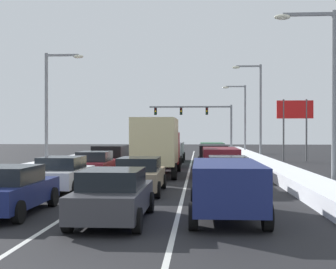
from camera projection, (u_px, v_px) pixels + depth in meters
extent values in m
plane|color=black|center=(161.00, 174.00, 28.93)|extent=(143.82, 143.82, 0.00)
cube|color=silver|center=(190.00, 167.00, 34.34)|extent=(0.14, 60.85, 0.01)
cube|color=silver|center=(144.00, 167.00, 34.56)|extent=(0.14, 60.85, 0.01)
cube|color=white|center=(263.00, 163.00, 33.99)|extent=(1.72, 60.85, 0.61)
cube|color=white|center=(73.00, 162.00, 34.91)|extent=(1.80, 60.85, 0.75)
cube|color=navy|center=(226.00, 183.00, 13.87)|extent=(1.95, 4.90, 1.25)
cube|color=black|center=(232.00, 183.00, 11.46)|extent=(1.56, 0.06, 0.55)
cube|color=red|center=(200.00, 198.00, 11.53)|extent=(0.20, 0.08, 0.28)
cube|color=red|center=(264.00, 198.00, 11.42)|extent=(0.20, 0.08, 0.28)
cylinder|color=black|center=(195.00, 198.00, 15.63)|extent=(0.25, 0.74, 0.74)
cylinder|color=black|center=(252.00, 198.00, 15.51)|extent=(0.25, 0.74, 0.74)
cylinder|color=black|center=(194.00, 216.00, 12.24)|extent=(0.25, 0.74, 0.74)
cylinder|color=black|center=(267.00, 217.00, 12.11)|extent=(0.25, 0.74, 0.74)
cube|color=silver|center=(228.00, 176.00, 20.80)|extent=(1.82, 4.50, 0.70)
cube|color=black|center=(228.00, 162.00, 20.65)|extent=(1.64, 2.20, 0.55)
cube|color=red|center=(213.00, 178.00, 18.65)|extent=(0.24, 0.08, 0.14)
cube|color=red|center=(248.00, 178.00, 18.56)|extent=(0.24, 0.08, 0.14)
cylinder|color=black|center=(207.00, 179.00, 22.41)|extent=(0.22, 0.66, 0.66)
cylinder|color=black|center=(244.00, 179.00, 22.29)|extent=(0.22, 0.66, 0.66)
cylinder|color=black|center=(208.00, 186.00, 19.31)|extent=(0.22, 0.66, 0.66)
cylinder|color=black|center=(252.00, 187.00, 19.20)|extent=(0.22, 0.66, 0.66)
cube|color=maroon|center=(220.00, 159.00, 26.74)|extent=(1.95, 4.90, 1.25)
cube|color=black|center=(222.00, 156.00, 24.33)|extent=(1.56, 0.06, 0.55)
cube|color=red|center=(207.00, 163.00, 24.39)|extent=(0.20, 0.08, 0.28)
cube|color=red|center=(237.00, 164.00, 24.29)|extent=(0.20, 0.08, 0.28)
cylinder|color=black|center=(203.00, 168.00, 28.50)|extent=(0.25, 0.74, 0.74)
cylinder|color=black|center=(235.00, 169.00, 28.37)|extent=(0.25, 0.74, 0.74)
cylinder|color=black|center=(204.00, 173.00, 25.11)|extent=(0.25, 0.74, 0.74)
cylinder|color=black|center=(240.00, 173.00, 24.98)|extent=(0.25, 0.74, 0.74)
cube|color=black|center=(213.00, 153.00, 33.95)|extent=(1.95, 4.90, 1.25)
cube|color=black|center=(214.00, 151.00, 31.55)|extent=(1.56, 0.06, 0.55)
cube|color=red|center=(202.00, 156.00, 31.61)|extent=(0.20, 0.08, 0.28)
cube|color=red|center=(225.00, 156.00, 31.51)|extent=(0.20, 0.08, 0.28)
cylinder|color=black|center=(200.00, 161.00, 35.71)|extent=(0.25, 0.74, 0.74)
cylinder|color=black|center=(225.00, 161.00, 35.59)|extent=(0.25, 0.74, 0.74)
cylinder|color=black|center=(200.00, 164.00, 32.32)|extent=(0.25, 0.74, 0.74)
cylinder|color=black|center=(227.00, 164.00, 32.20)|extent=(0.25, 0.74, 0.74)
cube|color=#1E5633|center=(212.00, 150.00, 40.21)|extent=(1.95, 4.90, 1.25)
cube|color=black|center=(213.00, 148.00, 37.80)|extent=(1.56, 0.06, 0.55)
cube|color=red|center=(203.00, 152.00, 37.87)|extent=(0.20, 0.08, 0.28)
cube|color=red|center=(222.00, 152.00, 37.76)|extent=(0.20, 0.08, 0.28)
cylinder|color=black|center=(201.00, 157.00, 41.97)|extent=(0.25, 0.74, 0.74)
cylinder|color=black|center=(222.00, 157.00, 41.85)|extent=(0.25, 0.74, 0.74)
cylinder|color=black|center=(201.00, 159.00, 38.58)|extent=(0.25, 0.74, 0.74)
cylinder|color=black|center=(224.00, 159.00, 38.45)|extent=(0.25, 0.74, 0.74)
cube|color=#38383D|center=(114.00, 200.00, 13.42)|extent=(1.82, 4.50, 0.70)
cube|color=black|center=(113.00, 179.00, 13.27)|extent=(1.64, 2.20, 0.55)
cube|color=red|center=(68.00, 207.00, 11.27)|extent=(0.24, 0.08, 0.14)
cube|color=red|center=(125.00, 208.00, 11.18)|extent=(0.24, 0.08, 0.14)
cylinder|color=black|center=(95.00, 202.00, 15.03)|extent=(0.22, 0.66, 0.66)
cylinder|color=black|center=(150.00, 202.00, 14.91)|extent=(0.22, 0.66, 0.66)
cylinder|color=black|center=(68.00, 220.00, 11.94)|extent=(0.22, 0.66, 0.66)
cylinder|color=black|center=(137.00, 221.00, 11.82)|extent=(0.22, 0.66, 0.66)
cube|color=#937F60|center=(140.00, 178.00, 19.76)|extent=(1.82, 4.50, 0.70)
cube|color=black|center=(139.00, 164.00, 19.61)|extent=(1.64, 2.20, 0.55)
cube|color=red|center=(114.00, 180.00, 17.61)|extent=(0.24, 0.08, 0.14)
cube|color=red|center=(151.00, 181.00, 17.52)|extent=(0.24, 0.08, 0.14)
cylinder|color=black|center=(125.00, 181.00, 21.37)|extent=(0.22, 0.66, 0.66)
cylinder|color=black|center=(164.00, 181.00, 21.25)|extent=(0.22, 0.66, 0.66)
cylinder|color=black|center=(112.00, 189.00, 18.28)|extent=(0.22, 0.66, 0.66)
cylinder|color=black|center=(158.00, 190.00, 18.16)|extent=(0.22, 0.66, 0.66)
cube|color=maroon|center=(161.00, 148.00, 30.31)|extent=(2.35, 2.20, 2.00)
cube|color=#D1C18C|center=(156.00, 141.00, 26.71)|extent=(2.35, 5.00, 2.60)
cylinder|color=black|center=(144.00, 164.00, 30.68)|extent=(0.28, 0.92, 0.92)
cylinder|color=black|center=(178.00, 165.00, 30.54)|extent=(0.28, 0.92, 0.92)
cylinder|color=black|center=(133.00, 171.00, 25.30)|extent=(0.28, 0.92, 0.92)
cylinder|color=black|center=(174.00, 171.00, 25.15)|extent=(0.28, 0.92, 0.92)
cube|color=#B7BABF|center=(167.00, 153.00, 35.26)|extent=(1.95, 4.90, 1.25)
cube|color=black|center=(164.00, 150.00, 32.85)|extent=(1.56, 0.06, 0.55)
cube|color=red|center=(153.00, 155.00, 32.91)|extent=(0.20, 0.08, 0.28)
cube|color=red|center=(175.00, 155.00, 32.81)|extent=(0.20, 0.08, 0.28)
cylinder|color=black|center=(156.00, 160.00, 37.02)|extent=(0.25, 0.74, 0.74)
cylinder|color=black|center=(180.00, 160.00, 36.89)|extent=(0.25, 0.74, 0.74)
cylinder|color=black|center=(152.00, 163.00, 33.63)|extent=(0.25, 0.74, 0.74)
cylinder|color=black|center=(178.00, 163.00, 33.50)|extent=(0.25, 0.74, 0.74)
cube|color=slate|center=(172.00, 150.00, 41.56)|extent=(1.95, 4.90, 1.25)
cube|color=black|center=(171.00, 147.00, 39.16)|extent=(1.56, 0.06, 0.55)
cube|color=red|center=(161.00, 152.00, 39.22)|extent=(0.20, 0.08, 0.28)
cube|color=red|center=(180.00, 152.00, 39.12)|extent=(0.20, 0.08, 0.28)
cylinder|color=black|center=(163.00, 156.00, 43.33)|extent=(0.25, 0.74, 0.74)
cylinder|color=black|center=(184.00, 156.00, 43.20)|extent=(0.25, 0.74, 0.74)
cylinder|color=black|center=(160.00, 158.00, 39.93)|extent=(0.25, 0.74, 0.74)
cylinder|color=black|center=(182.00, 158.00, 39.81)|extent=(0.25, 0.74, 0.74)
cube|color=navy|center=(10.00, 194.00, 14.69)|extent=(1.82, 4.50, 0.70)
cube|color=black|center=(8.00, 175.00, 14.53)|extent=(1.64, 2.20, 0.55)
cube|color=red|center=(2.00, 200.00, 12.44)|extent=(0.24, 0.08, 0.14)
cylinder|color=black|center=(3.00, 196.00, 16.29)|extent=(0.22, 0.66, 0.66)
cylinder|color=black|center=(53.00, 197.00, 16.17)|extent=(0.22, 0.66, 0.66)
cylinder|color=black|center=(18.00, 212.00, 13.08)|extent=(0.22, 0.66, 0.66)
cube|color=silver|center=(63.00, 177.00, 20.37)|extent=(1.82, 4.50, 0.70)
cube|color=black|center=(62.00, 163.00, 20.22)|extent=(1.64, 2.20, 0.55)
cube|color=red|center=(29.00, 179.00, 18.22)|extent=(0.24, 0.08, 0.14)
cube|color=red|center=(64.00, 179.00, 18.13)|extent=(0.24, 0.08, 0.14)
cylinder|color=black|center=(54.00, 180.00, 21.97)|extent=(0.22, 0.66, 0.66)
cylinder|color=black|center=(91.00, 180.00, 21.86)|extent=(0.22, 0.66, 0.66)
cylinder|color=black|center=(30.00, 188.00, 18.88)|extent=(0.22, 0.66, 0.66)
cylinder|color=black|center=(73.00, 188.00, 18.76)|extent=(0.22, 0.66, 0.66)
cube|color=maroon|center=(95.00, 167.00, 26.06)|extent=(1.82, 4.50, 0.70)
cube|color=black|center=(95.00, 156.00, 25.91)|extent=(1.64, 2.20, 0.55)
cube|color=red|center=(72.00, 168.00, 23.91)|extent=(0.24, 0.08, 0.14)
cube|color=red|center=(99.00, 168.00, 23.82)|extent=(0.24, 0.08, 0.14)
cylinder|color=black|center=(86.00, 170.00, 27.67)|extent=(0.22, 0.66, 0.66)
cylinder|color=black|center=(116.00, 170.00, 27.55)|extent=(0.22, 0.66, 0.66)
cylinder|color=black|center=(72.00, 175.00, 24.57)|extent=(0.22, 0.66, 0.66)
cylinder|color=black|center=(106.00, 175.00, 24.46)|extent=(0.22, 0.66, 0.66)
cube|color=black|center=(113.00, 154.00, 32.43)|extent=(1.95, 4.90, 1.25)
cube|color=black|center=(106.00, 152.00, 30.03)|extent=(1.56, 0.06, 0.55)
cube|color=red|center=(94.00, 158.00, 30.09)|extent=(0.20, 0.08, 0.28)
cube|color=red|center=(118.00, 158.00, 29.99)|extent=(0.20, 0.08, 0.28)
cylinder|color=black|center=(104.00, 162.00, 34.20)|extent=(0.25, 0.74, 0.74)
cylinder|color=black|center=(130.00, 163.00, 34.07)|extent=(0.25, 0.74, 0.74)
cylinder|color=black|center=(94.00, 166.00, 30.80)|extent=(0.25, 0.74, 0.74)
cylinder|color=black|center=(122.00, 166.00, 30.68)|extent=(0.25, 0.74, 0.74)
cube|color=#1E5633|center=(129.00, 156.00, 38.19)|extent=(1.82, 4.50, 0.70)
cube|color=black|center=(129.00, 149.00, 38.04)|extent=(1.64, 2.20, 0.55)
cube|color=red|center=(116.00, 156.00, 36.04)|extent=(0.24, 0.08, 0.14)
cube|color=red|center=(134.00, 156.00, 35.95)|extent=(0.24, 0.08, 0.14)
cylinder|color=black|center=(122.00, 159.00, 39.80)|extent=(0.22, 0.66, 0.66)
cylinder|color=black|center=(143.00, 159.00, 39.68)|extent=(0.22, 0.66, 0.66)
cylinder|color=black|center=(115.00, 161.00, 36.71)|extent=(0.22, 0.66, 0.66)
cylinder|color=black|center=(138.00, 161.00, 36.59)|extent=(0.22, 0.66, 0.66)
cylinder|color=slate|center=(231.00, 128.00, 61.60)|extent=(0.28, 0.28, 6.20)
cube|color=slate|center=(190.00, 107.00, 61.95)|extent=(10.80, 0.20, 0.20)
cube|color=black|center=(207.00, 111.00, 61.80)|extent=(0.34, 0.34, 0.95)
sphere|color=#4C0A0A|center=(207.00, 109.00, 61.62)|extent=(0.22, 0.22, 0.22)
sphere|color=#F2AD14|center=(207.00, 111.00, 61.62)|extent=(0.22, 0.22, 0.22)
sphere|color=#0C3819|center=(207.00, 113.00, 61.62)|extent=(0.22, 0.22, 0.22)
cube|color=black|center=(181.00, 111.00, 62.03)|extent=(0.34, 0.34, 0.95)
sphere|color=#4C0A0A|center=(181.00, 109.00, 61.84)|extent=(0.22, 0.22, 0.22)
sphere|color=#F2AD14|center=(181.00, 111.00, 61.84)|extent=(0.22, 0.22, 0.22)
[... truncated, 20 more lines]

